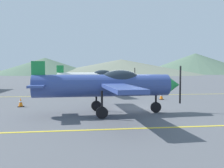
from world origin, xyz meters
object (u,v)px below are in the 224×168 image
(airplane_near, at_px, (109,85))
(traffic_cone_front, at_px, (21,102))
(airplane_mid, at_px, (97,78))
(traffic_cone_side, at_px, (161,96))

(airplane_near, height_order, traffic_cone_front, airplane_near)
(traffic_cone_front, bearing_deg, airplane_mid, 56.37)
(airplane_near, bearing_deg, traffic_cone_side, 49.76)
(airplane_mid, xyz_separation_m, traffic_cone_side, (4.79, -5.78, -1.30))
(traffic_cone_side, bearing_deg, airplane_near, -130.24)
(airplane_mid, bearing_deg, traffic_cone_front, -123.63)
(airplane_near, xyz_separation_m, airplane_mid, (0.22, 11.69, 0.00))
(airplane_mid, bearing_deg, traffic_cone_side, -50.36)
(traffic_cone_front, xyz_separation_m, traffic_cone_side, (10.32, 2.54, 0.00))
(airplane_near, distance_m, traffic_cone_front, 6.43)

